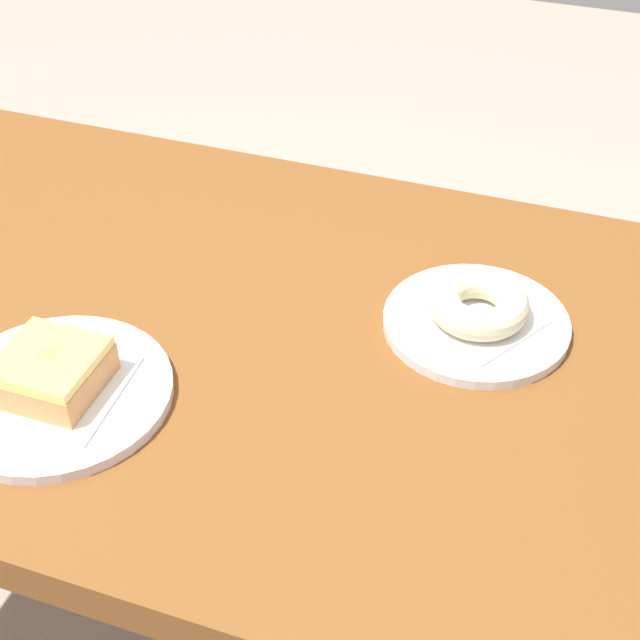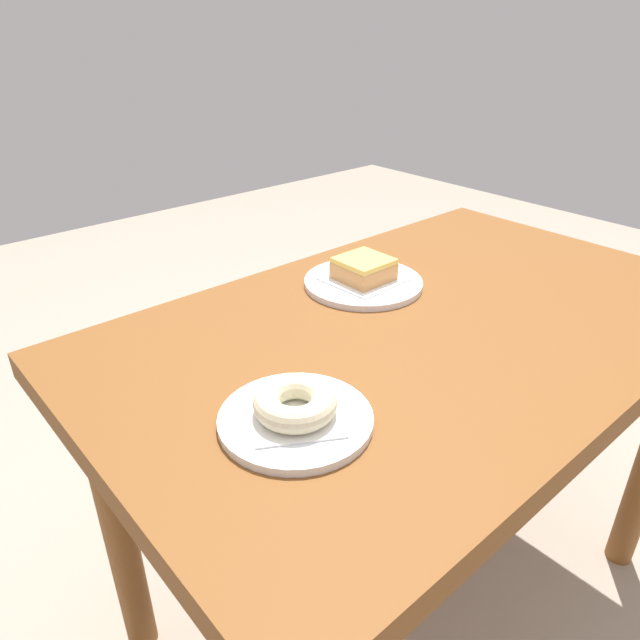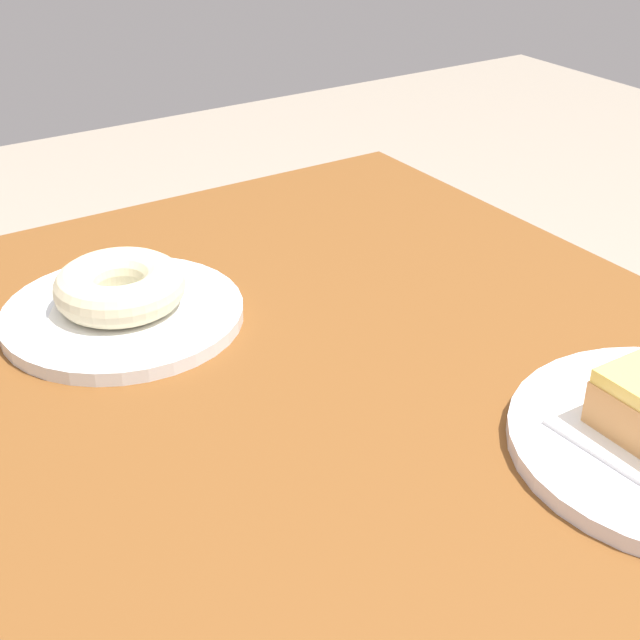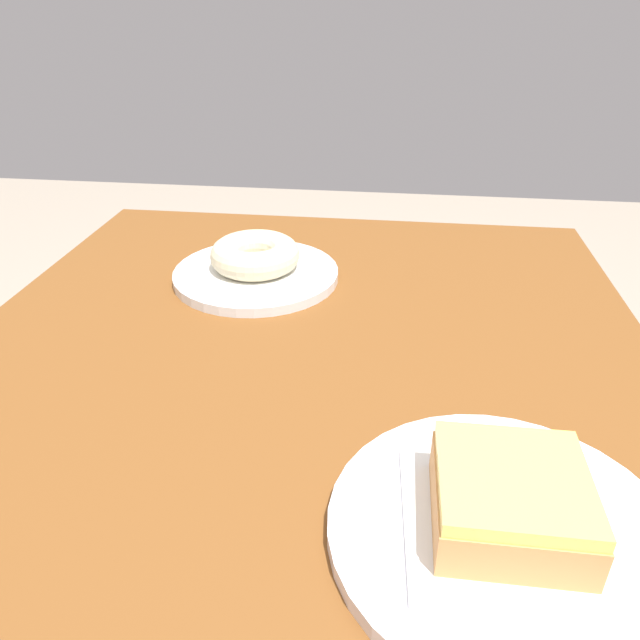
# 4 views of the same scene
# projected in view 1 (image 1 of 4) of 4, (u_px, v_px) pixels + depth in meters

# --- Properties ---
(table) EXTENTS (1.14, 0.69, 0.71)m
(table) POSITION_uv_depth(u_px,v_px,m) (160.00, 371.00, 1.08)
(table) COLOR brown
(table) RESTS_ON ground_plane
(plate_glazed_square) EXTENTS (0.22, 0.22, 0.01)m
(plate_glazed_square) POSITION_uv_depth(u_px,v_px,m) (57.00, 393.00, 0.90)
(plate_glazed_square) COLOR white
(plate_glazed_square) RESTS_ON table
(napkin_glazed_square) EXTENTS (0.13, 0.13, 0.00)m
(napkin_glazed_square) POSITION_uv_depth(u_px,v_px,m) (56.00, 388.00, 0.90)
(napkin_glazed_square) COLOR white
(napkin_glazed_square) RESTS_ON plate_glazed_square
(donut_glazed_square) EXTENTS (0.09, 0.09, 0.04)m
(donut_glazed_square) POSITION_uv_depth(u_px,v_px,m) (51.00, 371.00, 0.88)
(donut_glazed_square) COLOR tan
(donut_glazed_square) RESTS_ON napkin_glazed_square
(plate_sugar_ring) EXTENTS (0.20, 0.20, 0.01)m
(plate_sugar_ring) POSITION_uv_depth(u_px,v_px,m) (476.00, 323.00, 0.98)
(plate_sugar_ring) COLOR silver
(plate_sugar_ring) RESTS_ON table
(napkin_sugar_ring) EXTENTS (0.15, 0.15, 0.00)m
(napkin_sugar_ring) POSITION_uv_depth(u_px,v_px,m) (477.00, 317.00, 0.98)
(napkin_sugar_ring) COLOR white
(napkin_sugar_ring) RESTS_ON plate_sugar_ring
(donut_sugar_ring) EXTENTS (0.11, 0.11, 0.03)m
(donut_sugar_ring) POSITION_uv_depth(u_px,v_px,m) (479.00, 304.00, 0.97)
(donut_sugar_ring) COLOR beige
(donut_sugar_ring) RESTS_ON napkin_sugar_ring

